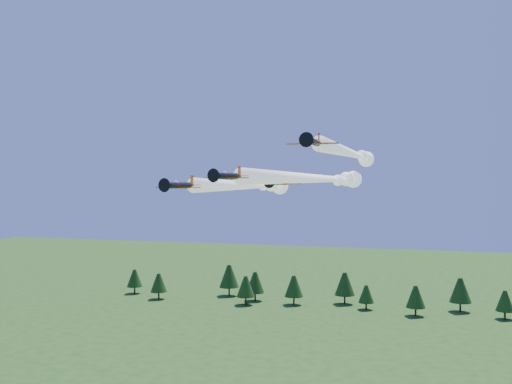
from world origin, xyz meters
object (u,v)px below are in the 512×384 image
(plane_slot, at_px, (280,182))
(plane_left, at_px, (250,185))
(plane_right, at_px, (352,154))
(plane_lead, at_px, (318,179))

(plane_slot, bearing_deg, plane_left, 133.57)
(plane_right, bearing_deg, plane_lead, -112.67)
(plane_left, height_order, plane_right, plane_right)
(plane_lead, xyz_separation_m, plane_left, (-14.40, 2.40, -1.27))
(plane_lead, height_order, plane_left, plane_lead)
(plane_left, height_order, plane_slot, plane_slot)
(plane_slot, bearing_deg, plane_lead, 85.90)
(plane_left, relative_size, plane_slot, 5.33)
(plane_lead, relative_size, plane_slot, 6.81)
(plane_lead, relative_size, plane_left, 1.28)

